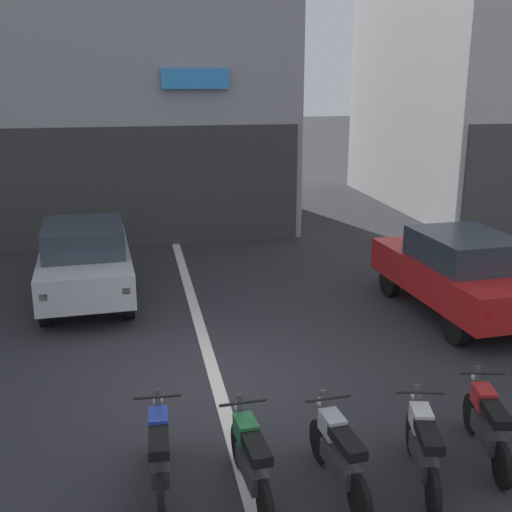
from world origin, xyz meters
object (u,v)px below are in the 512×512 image
at_px(motorcycle_silver_row_centre, 338,452).
at_px(motorcycle_white_row_right_mid, 423,446).
at_px(car_red_parked_kerbside, 459,271).
at_px(motorcycle_blue_row_leftmost, 159,451).
at_px(motorcycle_red_row_rightmost, 487,423).
at_px(car_grey_down_street, 200,194).
at_px(car_silver_crossing_near, 85,259).
at_px(motorcycle_green_row_left_mid, 251,457).

distance_m(motorcycle_silver_row_centre, motorcycle_white_row_right_mid, 0.99).
height_order(car_red_parked_kerbside, motorcycle_white_row_right_mid, car_red_parked_kerbside).
relative_size(motorcycle_blue_row_leftmost, motorcycle_red_row_rightmost, 1.02).
bearing_deg(motorcycle_white_row_right_mid, car_grey_down_street, 94.12).
height_order(car_silver_crossing_near, motorcycle_red_row_rightmost, car_silver_crossing_near).
xyz_separation_m(car_grey_down_street, motorcycle_green_row_left_mid, (-0.97, -13.63, -0.43)).
bearing_deg(motorcycle_white_row_right_mid, motorcycle_red_row_rightmost, 17.87).
relative_size(motorcycle_silver_row_centre, motorcycle_red_row_rightmost, 1.01).
relative_size(motorcycle_blue_row_leftmost, motorcycle_green_row_left_mid, 1.00).
distance_m(car_silver_crossing_near, motorcycle_silver_row_centre, 7.68).
height_order(motorcycle_silver_row_centre, motorcycle_red_row_rightmost, same).
bearing_deg(motorcycle_silver_row_centre, motorcycle_green_row_left_mid, 174.58).
bearing_deg(motorcycle_blue_row_leftmost, motorcycle_white_row_right_mid, -9.27).
height_order(car_red_parked_kerbside, car_grey_down_street, same).
distance_m(car_red_parked_kerbside, motorcycle_white_row_right_mid, 5.67).
xyz_separation_m(motorcycle_green_row_left_mid, motorcycle_red_row_rightmost, (2.95, 0.16, 0.00)).
xyz_separation_m(car_silver_crossing_near, car_grey_down_street, (3.11, 6.72, 0.00)).
height_order(car_grey_down_street, motorcycle_silver_row_centre, car_grey_down_street).
height_order(motorcycle_blue_row_leftmost, motorcycle_green_row_left_mid, same).
bearing_deg(car_silver_crossing_near, car_red_parked_kerbside, -17.68).
bearing_deg(car_red_parked_kerbside, car_silver_crossing_near, 162.32).
distance_m(car_red_parked_kerbside, motorcycle_red_row_rightmost, 4.94).
bearing_deg(motorcycle_white_row_right_mid, motorcycle_blue_row_leftmost, 170.73).
distance_m(car_silver_crossing_near, motorcycle_blue_row_leftmost, 6.70).
xyz_separation_m(car_red_parked_kerbside, motorcycle_red_row_rightmost, (-2.01, -4.49, -0.43)).
bearing_deg(motorcycle_red_row_rightmost, motorcycle_silver_row_centre, -172.70).
distance_m(motorcycle_white_row_right_mid, motorcycle_red_row_rightmost, 1.03).
distance_m(car_silver_crossing_near, motorcycle_red_row_rightmost, 8.46).
height_order(car_red_parked_kerbside, motorcycle_blue_row_leftmost, car_red_parked_kerbside).
bearing_deg(motorcycle_green_row_left_mid, motorcycle_silver_row_centre, -5.42).
xyz_separation_m(car_red_parked_kerbside, car_grey_down_street, (-3.98, 8.98, 0.00)).
distance_m(car_silver_crossing_near, motorcycle_white_row_right_mid, 8.18).
xyz_separation_m(car_red_parked_kerbside, motorcycle_green_row_left_mid, (-4.95, -4.65, -0.43)).
relative_size(car_silver_crossing_near, car_red_parked_kerbside, 1.00).
height_order(motorcycle_green_row_left_mid, motorcycle_red_row_rightmost, same).
xyz_separation_m(car_red_parked_kerbside, motorcycle_white_row_right_mid, (-2.99, -4.80, -0.43)).
xyz_separation_m(car_silver_crossing_near, motorcycle_silver_row_centre, (3.12, -7.00, -0.43)).
height_order(motorcycle_blue_row_leftmost, motorcycle_white_row_right_mid, same).
bearing_deg(motorcycle_green_row_left_mid, motorcycle_white_row_right_mid, -4.57).
xyz_separation_m(car_red_parked_kerbside, motorcycle_silver_row_centre, (-3.97, -4.74, -0.43)).
distance_m(car_red_parked_kerbside, motorcycle_green_row_left_mid, 6.80).
bearing_deg(motorcycle_silver_row_centre, motorcycle_white_row_right_mid, -3.73).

